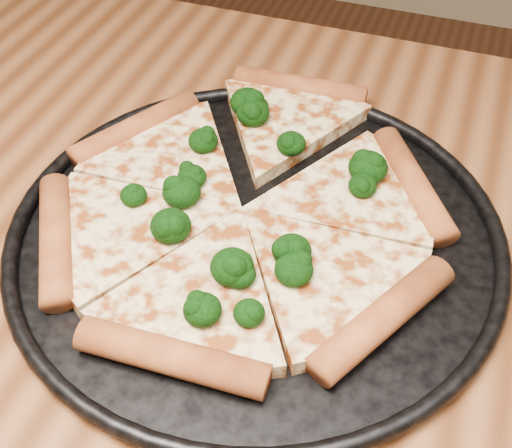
% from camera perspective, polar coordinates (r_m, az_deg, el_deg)
% --- Properties ---
extents(dining_table, '(1.20, 0.90, 0.75)m').
position_cam_1_polar(dining_table, '(0.55, -0.31, -15.81)').
color(dining_table, brown).
rests_on(dining_table, ground).
extents(pizza_pan, '(0.39, 0.39, 0.02)m').
position_cam_1_polar(pizza_pan, '(0.53, 0.00, -0.62)').
color(pizza_pan, black).
rests_on(pizza_pan, dining_table).
extents(pizza, '(0.34, 0.36, 0.03)m').
position_cam_1_polar(pizza, '(0.54, -1.01, 1.65)').
color(pizza, beige).
rests_on(pizza, pizza_pan).
extents(broccoli_florets, '(0.20, 0.27, 0.02)m').
position_cam_1_polar(broccoli_florets, '(0.54, -0.59, 2.64)').
color(broccoli_florets, black).
rests_on(broccoli_florets, pizza).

